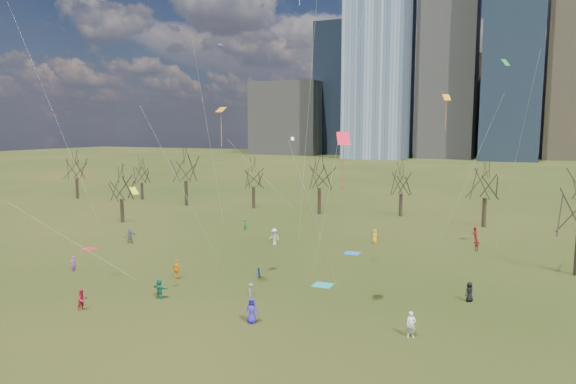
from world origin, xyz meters
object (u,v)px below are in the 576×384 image
at_px(person_1, 411,324).
at_px(person_4, 177,269).
at_px(person_2, 82,300).
at_px(blanket_teal, 323,285).
at_px(blanket_navy, 352,253).
at_px(blanket_crimson, 89,249).
at_px(person_0, 252,311).

relative_size(person_1, person_4, 0.98).
height_order(person_1, person_4, person_4).
distance_m(person_2, person_4, 9.42).
height_order(blanket_teal, person_2, person_2).
bearing_deg(blanket_teal, blanket_navy, 94.54).
relative_size(blanket_navy, person_1, 0.95).
relative_size(blanket_teal, blanket_crimson, 1.00).
height_order(blanket_crimson, person_2, person_2).
relative_size(blanket_navy, person_4, 0.93).
height_order(blanket_navy, person_4, person_4).
bearing_deg(person_4, blanket_crimson, -10.57).
bearing_deg(person_1, person_0, 172.44).
bearing_deg(blanket_teal, blanket_crimson, 176.01).
distance_m(blanket_teal, person_0, 10.18).
height_order(blanket_teal, blanket_crimson, same).
height_order(blanket_teal, person_0, person_0).
height_order(blanket_navy, person_1, person_1).
xyz_separation_m(blanket_crimson, person_2, (14.02, -14.71, 0.76)).
xyz_separation_m(person_1, person_2, (-22.98, -4.74, -0.06)).
xyz_separation_m(blanket_teal, person_1, (8.86, -8.00, 0.83)).
distance_m(blanket_navy, person_0, 21.82).
relative_size(blanket_navy, blanket_crimson, 1.00).
bearing_deg(person_4, person_2, 88.48).
xyz_separation_m(blanket_navy, person_1, (9.80, -19.78, 0.83)).
bearing_deg(blanket_teal, person_2, -137.92).
distance_m(blanket_crimson, person_0, 29.18).
height_order(blanket_navy, blanket_crimson, same).
height_order(person_1, person_2, person_1).
xyz_separation_m(blanket_navy, blanket_crimson, (-27.20, -9.81, 0.00)).
bearing_deg(blanket_navy, blanket_crimson, -160.16).
distance_m(person_1, person_4, 21.81).
xyz_separation_m(blanket_navy, person_4, (-11.54, -15.25, 0.84)).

